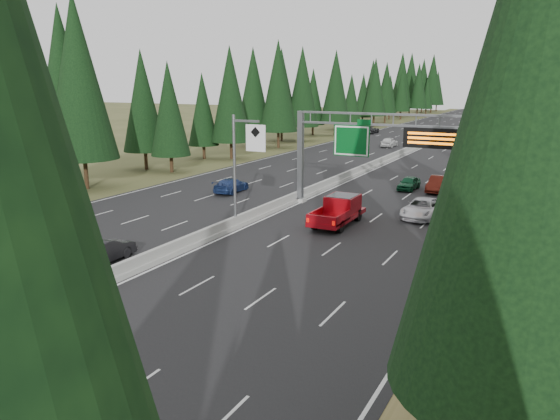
{
  "coord_description": "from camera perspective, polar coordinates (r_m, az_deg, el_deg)",
  "views": [
    {
      "loc": [
        20.19,
        -6.92,
        10.31
      ],
      "look_at": [
        6.18,
        20.0,
        3.12
      ],
      "focal_mm": 35.0,
      "sensor_mm": 36.0,
      "label": 1
    }
  ],
  "objects": [
    {
      "name": "road",
      "position": [
        89.82,
        14.41,
        6.34
      ],
      "size": [
        32.0,
        260.0,
        0.08
      ],
      "primitive_type": "cube",
      "color": "black",
      "rests_on": "ground"
    },
    {
      "name": "shoulder_right",
      "position": [
        87.55,
        25.84,
        5.26
      ],
      "size": [
        3.6,
        260.0,
        0.06
      ],
      "primitive_type": "cube",
      "color": "olive",
      "rests_on": "ground"
    },
    {
      "name": "shoulder_left",
      "position": [
        95.41,
        3.89,
        7.11
      ],
      "size": [
        3.6,
        260.0,
        0.06
      ],
      "primitive_type": "cube",
      "color": "#3A431F",
      "rests_on": "ground"
    },
    {
      "name": "median_barrier",
      "position": [
        89.78,
        14.42,
        6.58
      ],
      "size": [
        0.7,
        260.0,
        0.85
      ],
      "color": "gray",
      "rests_on": "road"
    },
    {
      "name": "sign_gantry",
      "position": [
        43.58,
        12.39,
        6.38
      ],
      "size": [
        16.75,
        0.98,
        7.8
      ],
      "color": "slate",
      "rests_on": "road"
    },
    {
      "name": "hov_sign_pole",
      "position": [
        37.84,
        -4.06,
        4.81
      ],
      "size": [
        2.8,
        0.5,
        8.0
      ],
      "color": "slate",
      "rests_on": "road"
    },
    {
      "name": "tree_row_left",
      "position": [
        96.65,
        1.59,
        12.62
      ],
      "size": [
        11.16,
        243.77,
        18.99
      ],
      "color": "black",
      "rests_on": "ground"
    },
    {
      "name": "silver_minivan",
      "position": [
        43.16,
        14.64,
        0.17
      ],
      "size": [
        2.56,
        5.3,
        1.46
      ],
      "primitive_type": "imported",
      "rotation": [
        0.0,
        0.0,
        -0.03
      ],
      "color": "silver",
      "rests_on": "road"
    },
    {
      "name": "red_pickup",
      "position": [
        40.23,
        6.3,
        0.16
      ],
      "size": [
        2.23,
        6.24,
        2.03
      ],
      "color": "black",
      "rests_on": "road"
    },
    {
      "name": "car_ahead_green",
      "position": [
        54.1,
        13.32,
        2.75
      ],
      "size": [
        1.67,
        3.81,
        1.28
      ],
      "primitive_type": "imported",
      "rotation": [
        0.0,
        0.0,
        -0.04
      ],
      "color": "#114C2B",
      "rests_on": "road"
    },
    {
      "name": "car_ahead_dkred",
      "position": [
        53.74,
        16.23,
        2.62
      ],
      "size": [
        1.58,
        4.51,
        1.49
      ],
      "primitive_type": "imported",
      "rotation": [
        0.0,
        0.0,
        0.0
      ],
      "color": "#4C120A",
      "rests_on": "road"
    },
    {
      "name": "car_ahead_dkgrey",
      "position": [
        98.49,
        19.35,
        7.04
      ],
      "size": [
        2.35,
        5.07,
        1.43
      ],
      "primitive_type": "imported",
      "rotation": [
        0.0,
        0.0,
        -0.07
      ],
      "color": "black",
      "rests_on": "road"
    },
    {
      "name": "car_ahead_white",
      "position": [
        128.04,
        20.99,
        8.24
      ],
      "size": [
        3.23,
        6.09,
        1.63
      ],
      "primitive_type": "imported",
      "rotation": [
        0.0,
        0.0,
        -0.09
      ],
      "color": "#B6B6B6",
      "rests_on": "road"
    },
    {
      "name": "car_ahead_far",
      "position": [
        122.45,
        20.13,
        8.07
      ],
      "size": [
        2.11,
        4.36,
        1.43
      ],
      "primitive_type": "imported",
      "rotation": [
        0.0,
        0.0,
        -0.1
      ],
      "color": "black",
      "rests_on": "road"
    },
    {
      "name": "car_onc_near",
      "position": [
        33.1,
        -17.99,
        -4.08
      ],
      "size": [
        1.74,
        4.33,
        1.4
      ],
      "primitive_type": "imported",
      "rotation": [
        0.0,
        0.0,
        3.2
      ],
      "color": "black",
      "rests_on": "road"
    },
    {
      "name": "car_onc_blue",
      "position": [
        51.58,
        -5.13,
        2.59
      ],
      "size": [
        2.25,
        4.75,
        1.34
      ],
      "primitive_type": "imported",
      "rotation": [
        0.0,
        0.0,
        3.23
      ],
      "color": "navy",
      "rests_on": "road"
    },
    {
      "name": "car_onc_white",
      "position": [
        89.16,
        11.35,
        6.98
      ],
      "size": [
        1.92,
        4.56,
        1.54
      ],
      "primitive_type": "imported",
      "rotation": [
        0.0,
        0.0,
        3.12
      ],
      "color": "silver",
      "rests_on": "road"
    },
    {
      "name": "car_onc_far",
      "position": [
        112.11,
        9.47,
        8.27
      ],
      "size": [
        2.4,
        5.15,
        1.42
      ],
      "primitive_type": "imported",
      "rotation": [
        0.0,
        0.0,
        3.15
      ],
      "color": "black",
      "rests_on": "road"
    }
  ]
}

